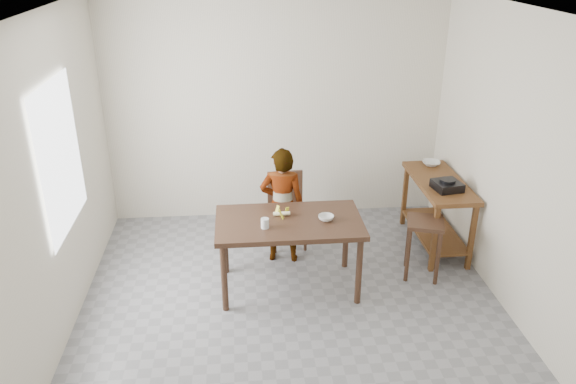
{
  "coord_description": "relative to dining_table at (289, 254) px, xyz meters",
  "views": [
    {
      "loc": [
        -0.45,
        -4.45,
        3.19
      ],
      "look_at": [
        0.0,
        0.4,
        1.0
      ],
      "focal_mm": 35.0,
      "sensor_mm": 36.0,
      "label": 1
    }
  ],
  "objects": [
    {
      "name": "floor",
      "position": [
        0.0,
        -0.3,
        -0.4
      ],
      "size": [
        4.0,
        4.0,
        0.04
      ],
      "primitive_type": "cube",
      "color": "slate",
      "rests_on": "ground"
    },
    {
      "name": "ceiling",
      "position": [
        0.0,
        -0.3,
        2.35
      ],
      "size": [
        4.0,
        4.0,
        0.04
      ],
      "primitive_type": "cube",
      "color": "white",
      "rests_on": "wall_back"
    },
    {
      "name": "wall_back",
      "position": [
        0.0,
        1.72,
        0.98
      ],
      "size": [
        4.0,
        0.04,
        2.7
      ],
      "primitive_type": "cube",
      "color": "beige",
      "rests_on": "ground"
    },
    {
      "name": "wall_front",
      "position": [
        0.0,
        -2.32,
        0.98
      ],
      "size": [
        4.0,
        0.04,
        2.7
      ],
      "primitive_type": "cube",
      "color": "beige",
      "rests_on": "ground"
    },
    {
      "name": "wall_left",
      "position": [
        -2.02,
        -0.3,
        0.98
      ],
      "size": [
        0.04,
        4.0,
        2.7
      ],
      "primitive_type": "cube",
      "color": "beige",
      "rests_on": "ground"
    },
    {
      "name": "wall_right",
      "position": [
        2.02,
        -0.3,
        0.98
      ],
      "size": [
        0.04,
        4.0,
        2.7
      ],
      "primitive_type": "cube",
      "color": "beige",
      "rests_on": "ground"
    },
    {
      "name": "window_pane",
      "position": [
        -1.97,
        -0.1,
        1.12
      ],
      "size": [
        0.02,
        1.1,
        1.3
      ],
      "primitive_type": "cube",
      "color": "white",
      "rests_on": "wall_left"
    },
    {
      "name": "dining_table",
      "position": [
        0.0,
        0.0,
        0.0
      ],
      "size": [
        1.4,
        0.8,
        0.75
      ],
      "primitive_type": null,
      "color": "#382317",
      "rests_on": "floor"
    },
    {
      "name": "prep_counter",
      "position": [
        1.72,
        0.7,
        0.03
      ],
      "size": [
        0.5,
        1.2,
        0.8
      ],
      "primitive_type": null,
      "color": "#573418",
      "rests_on": "floor"
    },
    {
      "name": "child",
      "position": [
        -0.02,
        0.55,
        0.27
      ],
      "size": [
        0.51,
        0.37,
        1.28
      ],
      "primitive_type": "imported",
      "rotation": [
        0.0,
        0.0,
        3.0
      ],
      "color": "silver",
      "rests_on": "floor"
    },
    {
      "name": "dining_chair",
      "position": [
        0.07,
        0.86,
        0.04
      ],
      "size": [
        0.43,
        0.43,
        0.83
      ],
      "primitive_type": null,
      "rotation": [
        0.0,
        0.0,
        0.08
      ],
      "color": "#382317",
      "rests_on": "floor"
    },
    {
      "name": "stool",
      "position": [
        1.38,
        0.1,
        -0.06
      ],
      "size": [
        0.44,
        0.44,
        0.63
      ],
      "primitive_type": null,
      "rotation": [
        0.0,
        0.0,
        -0.29
      ],
      "color": "#382317",
      "rests_on": "floor"
    },
    {
      "name": "glass_tumbler",
      "position": [
        -0.24,
        -0.13,
        0.42
      ],
      "size": [
        0.1,
        0.1,
        0.09
      ],
      "primitive_type": "cylinder",
      "rotation": [
        0.0,
        0.0,
        0.42
      ],
      "color": "silver",
      "rests_on": "dining_table"
    },
    {
      "name": "small_bowl",
      "position": [
        0.35,
        -0.03,
        0.4
      ],
      "size": [
        0.16,
        0.16,
        0.05
      ],
      "primitive_type": "imported",
      "rotation": [
        0.0,
        0.0,
        -0.09
      ],
      "color": "silver",
      "rests_on": "dining_table"
    },
    {
      "name": "banana",
      "position": [
        -0.06,
        0.09,
        0.41
      ],
      "size": [
        0.2,
        0.15,
        0.07
      ],
      "primitive_type": null,
      "rotation": [
        0.0,
        0.0,
        -0.13
      ],
      "color": "yellow",
      "rests_on": "dining_table"
    },
    {
      "name": "serving_bowl",
      "position": [
        1.77,
        1.15,
        0.45
      ],
      "size": [
        0.25,
        0.25,
        0.05
      ],
      "primitive_type": "imported",
      "rotation": [
        0.0,
        0.0,
        -0.26
      ],
      "color": "silver",
      "rests_on": "prep_counter"
    },
    {
      "name": "gas_burner",
      "position": [
        1.71,
        0.45,
        0.47
      ],
      "size": [
        0.31,
        0.31,
        0.09
      ],
      "primitive_type": "cube",
      "rotation": [
        0.0,
        0.0,
        0.17
      ],
      "color": "black",
      "rests_on": "prep_counter"
    }
  ]
}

